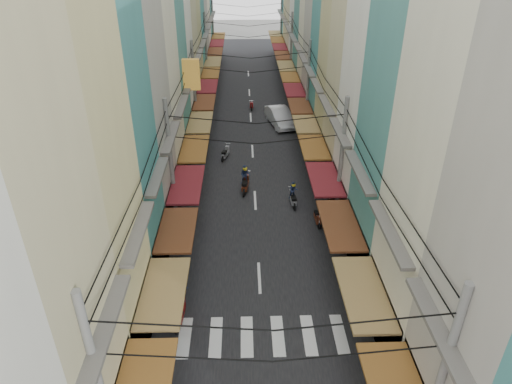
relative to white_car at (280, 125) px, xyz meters
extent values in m
plane|color=slate|center=(-2.70, -19.95, 0.00)|extent=(160.00, 160.00, 0.00)
cube|color=black|center=(-2.70, 0.05, 0.01)|extent=(10.00, 80.00, 0.02)
cube|color=gray|center=(-9.20, 0.05, 0.03)|extent=(3.00, 80.00, 0.06)
cube|color=gray|center=(3.80, 0.05, 0.03)|extent=(3.00, 80.00, 0.06)
cube|color=silver|center=(-6.20, -25.95, 0.03)|extent=(0.55, 2.40, 0.01)
cube|color=silver|center=(-4.80, -25.95, 0.03)|extent=(0.55, 2.40, 0.01)
cube|color=silver|center=(-3.40, -25.95, 0.03)|extent=(0.55, 2.40, 0.01)
cube|color=silver|center=(-2.00, -25.95, 0.03)|extent=(0.55, 2.40, 0.01)
cube|color=silver|center=(-0.60, -25.95, 0.03)|extent=(0.55, 2.40, 0.01)
cube|color=silver|center=(0.80, -25.95, 0.03)|extent=(0.55, 2.40, 0.01)
cube|color=#595651|center=(-7.45, -30.92, 6.00)|extent=(0.50, 4.24, 0.15)
cube|color=tan|center=(-10.70, -26.21, 7.90)|extent=(6.00, 4.70, 15.81)
cube|color=black|center=(-8.30, -26.21, 1.60)|extent=(1.20, 4.52, 3.20)
cube|color=olive|center=(-6.80, -26.21, 3.00)|extent=(1.80, 4.33, 0.12)
cube|color=#595651|center=(-7.45, -26.21, 6.00)|extent=(0.50, 4.23, 0.15)
cube|color=teal|center=(-10.70, -21.71, 9.62)|extent=(6.00, 4.30, 19.25)
cube|color=black|center=(-8.30, -21.71, 1.60)|extent=(1.20, 4.13, 3.20)
cube|color=#5A3019|center=(-6.80, -21.71, 3.00)|extent=(1.80, 3.96, 0.12)
cube|color=#595651|center=(-7.45, -21.71, 6.00)|extent=(0.50, 3.87, 0.15)
cube|color=#A09C92|center=(-10.70, -16.99, 10.47)|extent=(6.00, 5.14, 20.93)
cube|color=black|center=(-8.30, -16.99, 1.60)|extent=(1.20, 4.94, 3.20)
cube|color=maroon|center=(-6.80, -16.99, 3.00)|extent=(1.80, 4.73, 0.12)
cube|color=#595651|center=(-7.45, -16.99, 6.00)|extent=(0.50, 4.63, 0.15)
cube|color=beige|center=(-10.70, -11.94, 8.72)|extent=(6.00, 4.95, 17.43)
cube|color=black|center=(-8.30, -11.94, 1.60)|extent=(1.20, 4.75, 3.20)
cube|color=brown|center=(-6.80, -11.94, 3.00)|extent=(1.80, 4.56, 0.12)
cube|color=#595651|center=(-7.45, -11.94, 6.00)|extent=(0.50, 4.46, 0.15)
cube|color=teal|center=(-10.70, -6.97, 8.16)|extent=(6.00, 4.99, 16.32)
cube|color=black|center=(-8.30, -6.97, 1.60)|extent=(1.20, 4.80, 3.20)
cube|color=olive|center=(-6.80, -6.97, 3.00)|extent=(1.80, 4.60, 0.12)
cube|color=#595651|center=(-7.45, -6.97, 6.00)|extent=(0.50, 4.50, 0.15)
cube|color=black|center=(-8.30, -2.15, 1.60)|extent=(1.20, 4.46, 3.20)
cube|color=#5A3019|center=(-6.80, -2.15, 3.00)|extent=(1.80, 4.27, 0.12)
cube|color=#595651|center=(-7.45, -2.15, 6.00)|extent=(0.50, 4.18, 0.15)
cube|color=#BDB285|center=(-10.70, 2.62, 10.29)|extent=(6.00, 4.89, 20.58)
cube|color=black|center=(-8.30, 2.62, 1.60)|extent=(1.20, 4.70, 3.20)
cube|color=maroon|center=(-6.80, 2.62, 3.00)|extent=(1.80, 4.50, 0.12)
cube|color=#595651|center=(-7.45, 2.62, 6.00)|extent=(0.50, 4.40, 0.15)
cube|color=tan|center=(-10.70, 7.33, 9.22)|extent=(6.00, 4.52, 18.44)
cube|color=black|center=(-8.30, 7.33, 1.60)|extent=(1.20, 4.34, 3.20)
cube|color=brown|center=(-6.80, 7.33, 3.00)|extent=(1.80, 4.16, 0.12)
cube|color=#595651|center=(-7.45, 7.33, 6.00)|extent=(0.50, 4.07, 0.15)
cube|color=black|center=(-8.30, 12.18, 1.60)|extent=(1.20, 4.99, 3.20)
cube|color=olive|center=(-6.80, 12.18, 3.00)|extent=(1.80, 4.78, 0.12)
cube|color=#595651|center=(-7.45, 12.18, 6.00)|extent=(0.50, 4.68, 0.15)
cube|color=black|center=(-8.30, 17.25, 1.60)|extent=(1.20, 4.74, 3.20)
cube|color=#5A3019|center=(-6.80, 17.25, 3.00)|extent=(1.80, 4.55, 0.12)
cube|color=#595651|center=(-7.45, 17.25, 6.00)|extent=(0.50, 4.45, 0.15)
cube|color=black|center=(-8.30, 22.20, 1.60)|extent=(1.20, 4.76, 3.20)
cube|color=maroon|center=(-6.80, 22.20, 3.00)|extent=(1.80, 4.56, 0.12)
cube|color=#595651|center=(-7.45, 22.20, 6.00)|extent=(0.50, 4.46, 0.15)
cube|color=black|center=(-8.30, 27.20, 1.60)|extent=(1.20, 4.84, 3.20)
cube|color=brown|center=(-6.80, 27.20, 3.00)|extent=(1.80, 4.64, 0.12)
cube|color=#595651|center=(-7.45, 27.20, 6.00)|extent=(0.50, 4.54, 0.15)
cube|color=brown|center=(-7.10, -7.95, 7.00)|extent=(1.20, 0.40, 2.20)
cube|color=#595651|center=(2.05, -31.35, 6.00)|extent=(0.50, 4.25, 0.15)
cube|color=beige|center=(5.30, -26.50, 11.19)|extent=(6.00, 4.97, 22.38)
cube|color=black|center=(2.90, -26.50, 1.60)|extent=(1.20, 4.78, 3.20)
cube|color=olive|center=(1.40, -26.50, 3.00)|extent=(1.80, 4.58, 0.12)
cube|color=#595651|center=(2.05, -26.50, 6.00)|extent=(0.50, 4.48, 0.15)
cube|color=teal|center=(5.30, -21.49, 7.54)|extent=(6.00, 5.03, 15.08)
cube|color=black|center=(2.90, -21.49, 1.60)|extent=(1.20, 4.83, 3.20)
cube|color=#5A3019|center=(1.40, -21.49, 3.00)|extent=(1.80, 4.63, 0.12)
cube|color=#595651|center=(2.05, -21.49, 6.00)|extent=(0.50, 4.53, 0.15)
cube|color=silver|center=(5.30, -16.58, 10.83)|extent=(6.00, 4.79, 21.66)
cube|color=black|center=(2.90, -16.58, 1.60)|extent=(1.20, 4.60, 3.20)
cube|color=maroon|center=(1.40, -16.58, 3.00)|extent=(1.80, 4.41, 0.12)
cube|color=#595651|center=(2.05, -16.58, 6.00)|extent=(0.50, 4.31, 0.15)
cube|color=#BDB285|center=(5.30, -11.93, 10.37)|extent=(6.00, 4.52, 20.74)
cube|color=black|center=(2.90, -11.93, 1.60)|extent=(1.20, 4.34, 3.20)
cube|color=brown|center=(1.40, -11.93, 3.00)|extent=(1.80, 4.16, 0.12)
cube|color=#595651|center=(2.05, -11.93, 6.00)|extent=(0.50, 4.07, 0.15)
cube|color=tan|center=(5.30, -7.60, 7.06)|extent=(6.00, 4.12, 14.13)
cube|color=black|center=(2.90, -7.60, 1.60)|extent=(1.20, 3.96, 3.20)
cube|color=olive|center=(1.40, -7.60, 3.00)|extent=(1.80, 3.79, 0.12)
cube|color=#595651|center=(2.05, -7.60, 6.00)|extent=(0.50, 3.71, 0.15)
cube|color=teal|center=(5.30, -3.34, 8.84)|extent=(6.00, 4.40, 17.68)
cube|color=black|center=(2.90, -3.34, 1.60)|extent=(1.20, 4.23, 3.20)
cube|color=#5A3019|center=(1.40, -3.34, 3.00)|extent=(1.80, 4.05, 0.12)
cube|color=#595651|center=(2.05, -3.34, 6.00)|extent=(0.50, 3.96, 0.15)
cube|color=black|center=(2.90, 1.18, 1.60)|extent=(1.20, 4.45, 3.20)
cube|color=maroon|center=(1.40, 1.18, 3.00)|extent=(1.80, 4.26, 0.12)
cube|color=#595651|center=(2.05, 1.18, 6.00)|extent=(0.50, 4.17, 0.15)
cube|color=black|center=(2.90, 5.50, 1.60)|extent=(1.20, 3.84, 3.20)
cube|color=brown|center=(1.40, 5.50, 3.00)|extent=(1.80, 3.68, 0.12)
cube|color=#595651|center=(2.05, 5.50, 6.00)|extent=(0.50, 3.60, 0.15)
cube|color=black|center=(2.90, 10.01, 1.60)|extent=(1.20, 4.81, 3.20)
cube|color=olive|center=(1.40, 10.01, 3.00)|extent=(1.80, 4.61, 0.12)
cube|color=#595651|center=(2.05, 10.01, 6.00)|extent=(0.50, 4.51, 0.15)
cube|color=black|center=(2.90, 15.01, 1.60)|extent=(1.20, 4.80, 3.20)
cube|color=#5A3019|center=(1.40, 15.01, 3.00)|extent=(1.80, 4.60, 0.12)
cube|color=#595651|center=(2.05, 15.01, 6.00)|extent=(0.50, 4.50, 0.15)
cube|color=#BDB285|center=(5.30, 19.67, 8.43)|extent=(6.00, 4.32, 16.86)
cube|color=black|center=(2.90, 19.67, 1.60)|extent=(1.20, 4.15, 3.20)
cube|color=maroon|center=(1.40, 19.67, 3.00)|extent=(1.80, 3.97, 0.12)
cube|color=#595651|center=(2.05, 19.67, 6.00)|extent=(0.50, 3.89, 0.15)
cube|color=black|center=(2.90, 23.99, 1.60)|extent=(1.20, 4.16, 3.20)
cube|color=brown|center=(1.40, 23.99, 3.00)|extent=(1.80, 3.99, 0.12)
cube|color=#595651|center=(2.05, 23.99, 6.00)|extent=(0.50, 3.90, 0.15)
cube|color=teal|center=(5.30, 28.60, 7.17)|extent=(6.00, 4.88, 14.34)
cube|color=black|center=(2.90, 28.60, 1.60)|extent=(1.20, 4.68, 3.20)
cube|color=olive|center=(1.40, 28.60, 3.00)|extent=(1.80, 4.49, 0.12)
cube|color=#595651|center=(2.05, 28.60, 6.00)|extent=(0.50, 4.39, 0.15)
cylinder|color=slate|center=(-7.60, -16.95, 4.10)|extent=(0.26, 0.26, 8.20)
cylinder|color=slate|center=(2.20, -16.95, 4.10)|extent=(0.26, 0.26, 8.20)
cylinder|color=slate|center=(-7.60, -1.95, 4.10)|extent=(0.26, 0.26, 8.20)
cylinder|color=slate|center=(2.20, -1.95, 4.10)|extent=(0.26, 0.26, 8.20)
cylinder|color=slate|center=(-7.60, 13.05, 4.10)|extent=(0.26, 0.26, 8.20)
cylinder|color=slate|center=(2.20, 13.05, 4.10)|extent=(0.26, 0.26, 8.20)
cylinder|color=slate|center=(-7.60, 28.05, 4.10)|extent=(0.26, 0.26, 8.20)
cylinder|color=slate|center=(2.20, 28.05, 4.10)|extent=(0.26, 0.26, 8.20)
imported|color=silver|center=(0.00, 0.00, 0.00)|extent=(6.03, 3.43, 2.00)
imported|color=black|center=(4.80, -17.96, 0.00)|extent=(1.79, 1.25, 1.15)
cylinder|color=black|center=(-6.50, -24.26, 0.27)|extent=(0.11, 0.55, 0.55)
cylinder|color=black|center=(-6.50, -25.63, 0.27)|extent=(0.11, 0.55, 0.55)
cube|color=maroon|center=(-6.50, -24.95, 0.44)|extent=(0.36, 1.21, 0.29)
cube|color=black|center=(-6.50, -25.21, 0.76)|extent=(0.34, 0.58, 0.19)
cube|color=maroon|center=(-6.50, -24.37, 0.68)|extent=(0.32, 0.29, 0.58)
imported|color=#1F2949|center=(-6.50, -24.95, 0.58)|extent=(0.55, 0.39, 1.39)
sphere|color=yellow|center=(-6.50, -24.95, 1.63)|extent=(0.29, 0.29, 0.29)
cylinder|color=black|center=(-0.21, -14.01, 0.25)|extent=(0.10, 0.50, 0.50)
cylinder|color=black|center=(-0.21, -15.25, 0.25)|extent=(0.10, 0.50, 0.50)
cube|color=gray|center=(-0.21, -14.63, 0.40)|extent=(0.32, 1.09, 0.27)
cube|color=black|center=(-0.21, -14.87, 0.69)|extent=(0.30, 0.52, 0.17)
cube|color=gray|center=(-0.21, -14.11, 0.62)|extent=(0.29, 0.27, 0.52)
imported|color=#1F2949|center=(-0.21, -14.63, 0.52)|extent=(0.50, 0.36, 1.26)
sphere|color=yellow|center=(-0.21, -14.63, 1.48)|extent=(0.27, 0.27, 0.27)
cylinder|color=black|center=(-3.35, -11.97, 0.29)|extent=(0.11, 0.58, 0.58)
cylinder|color=black|center=(-3.35, -13.41, 0.29)|extent=(0.11, 0.58, 0.58)
cube|color=#5F2513|center=(-3.35, -12.69, 0.46)|extent=(0.38, 1.27, 0.31)
cube|color=black|center=(-3.35, -12.96, 0.80)|extent=(0.35, 0.61, 0.20)
cube|color=#5F2513|center=(-3.35, -12.08, 0.72)|extent=(0.33, 0.31, 0.61)
imported|color=#1F2949|center=(-3.35, -12.69, 0.61)|extent=(0.58, 0.41, 1.47)
sphere|color=yellow|center=(-3.35, -12.69, 1.72)|extent=(0.31, 0.31, 0.31)
cylinder|color=black|center=(1.10, -16.30, 0.23)|extent=(0.09, 0.46, 0.46)
cylinder|color=black|center=(1.10, -17.46, 0.23)|extent=(0.09, 0.46, 0.46)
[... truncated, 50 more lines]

